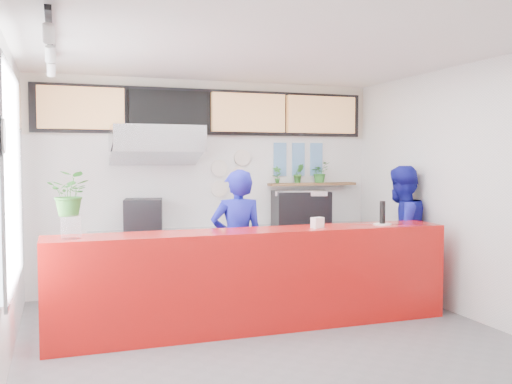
{
  "coord_description": "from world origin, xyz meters",
  "views": [
    {
      "loc": [
        -2.05,
        -5.49,
        1.88
      ],
      "look_at": [
        0.1,
        0.7,
        1.5
      ],
      "focal_mm": 40.0,
      "sensor_mm": 36.0,
      "label": 1
    }
  ],
  "objects": [
    {
      "name": "hood_lip",
      "position": [
        -0.8,
        2.15,
        1.95
      ],
      "size": [
        1.2,
        0.69,
        0.31
      ],
      "primitive_type": "cube",
      "rotation": [
        -0.35,
        0.0,
        0.0
      ],
      "color": "#B2B5BA",
      "rests_on": "ceiling"
    },
    {
      "name": "prep_bench",
      "position": [
        -0.8,
        2.2,
        0.45
      ],
      "size": [
        1.8,
        0.6,
        0.9
      ],
      "primitive_type": "cube",
      "color": "#B2B5BA",
      "rests_on": "ground"
    },
    {
      "name": "menu_board_mid_right",
      "position": [
        0.57,
        2.38,
        2.55
      ],
      "size": [
        1.1,
        0.1,
        0.55
      ],
      "primitive_type": "cube",
      "color": "tan",
      "rests_on": "wall_back"
    },
    {
      "name": "service_counter",
      "position": [
        0.0,
        0.4,
        0.55
      ],
      "size": [
        4.5,
        0.6,
        1.1
      ],
      "primitive_type": "cube",
      "color": "red",
      "rests_on": "ground"
    },
    {
      "name": "ceiling",
      "position": [
        0.0,
        0.0,
        3.0
      ],
      "size": [
        5.0,
        5.0,
        0.0
      ],
      "primitive_type": "plane",
      "rotation": [
        3.14,
        0.0,
        0.0
      ],
      "color": "silver"
    },
    {
      "name": "track_rail",
      "position": [
        -2.1,
        0.0,
        2.94
      ],
      "size": [
        0.05,
        2.4,
        0.04
      ],
      "primitive_type": "cube",
      "color": "black",
      "rests_on": "ceiling"
    },
    {
      "name": "cream_band",
      "position": [
        0.0,
        2.49,
        2.6
      ],
      "size": [
        5.0,
        0.02,
        0.8
      ],
      "primitive_type": "cube",
      "color": "beige",
      "rests_on": "wall_back"
    },
    {
      "name": "glass_vase",
      "position": [
        -1.94,
        0.35,
        1.22
      ],
      "size": [
        0.26,
        0.26,
        0.24
      ],
      "primitive_type": "cylinder",
      "rotation": [
        0.0,
        0.0,
        0.41
      ],
      "color": "white",
      "rests_on": "service_counter"
    },
    {
      "name": "floor",
      "position": [
        0.0,
        0.0,
        0.0
      ],
      "size": [
        5.0,
        5.0,
        0.0
      ],
      "primitive_type": "plane",
      "color": "slate",
      "rests_on": "ground"
    },
    {
      "name": "pepper_mill",
      "position": [
        1.57,
        0.36,
        1.25
      ],
      "size": [
        0.07,
        0.07,
        0.27
      ],
      "primitive_type": "cylinder",
      "rotation": [
        0.0,
        0.0,
        -0.02
      ],
      "color": "black",
      "rests_on": "white_plate"
    },
    {
      "name": "herb_c",
      "position": [
        1.72,
        2.4,
        1.68
      ],
      "size": [
        0.35,
        0.33,
        0.31
      ],
      "primitive_type": "imported",
      "rotation": [
        0.0,
        0.0,
        0.39
      ],
      "color": "#2D6E26",
      "rests_on": "herb_shelf"
    },
    {
      "name": "dec_plate_d",
      "position": [
        0.5,
        2.47,
        1.9
      ],
      "size": [
        0.24,
        0.03,
        0.24
      ],
      "primitive_type": "cylinder",
      "rotation": [
        1.57,
        0.0,
        0.0
      ],
      "color": "silver",
      "rests_on": "wall_back"
    },
    {
      "name": "wall_left",
      "position": [
        -2.5,
        0.0,
        1.5
      ],
      "size": [
        0.0,
        5.0,
        5.0
      ],
      "primitive_type": "plane",
      "rotation": [
        1.57,
        0.0,
        1.57
      ],
      "color": "white",
      "rests_on": "ground"
    },
    {
      "name": "menu_board_far_left",
      "position": [
        -1.75,
        2.38,
        2.55
      ],
      "size": [
        1.1,
        0.1,
        0.55
      ],
      "primitive_type": "cube",
      "color": "tan",
      "rests_on": "wall_back"
    },
    {
      "name": "dec_plate_b",
      "position": [
        0.45,
        2.47,
        1.65
      ],
      "size": [
        0.24,
        0.03,
        0.24
      ],
      "primitive_type": "cylinder",
      "rotation": [
        1.57,
        0.0,
        0.0
      ],
      "color": "silver",
      "rests_on": "wall_back"
    },
    {
      "name": "staff_center",
      "position": [
        -0.04,
        0.96,
        0.88
      ],
      "size": [
        0.68,
        0.49,
        1.76
      ],
      "primitive_type": "imported",
      "rotation": [
        0.0,
        0.0,
        3.04
      ],
      "color": "#161897",
      "rests_on": "ground"
    },
    {
      "name": "white_plate",
      "position": [
        1.57,
        0.36,
        1.11
      ],
      "size": [
        0.22,
        0.22,
        0.02
      ],
      "primitive_type": "cylinder",
      "rotation": [
        0.0,
        0.0,
        0.04
      ],
      "color": "white",
      "rests_on": "service_counter"
    },
    {
      "name": "dec_plate_a",
      "position": [
        0.15,
        2.47,
        1.75
      ],
      "size": [
        0.24,
        0.03,
        0.24
      ],
      "primitive_type": "cylinder",
      "rotation": [
        1.57,
        0.0,
        0.0
      ],
      "color": "silver",
      "rests_on": "wall_back"
    },
    {
      "name": "herb_b",
      "position": [
        1.37,
        2.4,
        1.66
      ],
      "size": [
        0.18,
        0.15,
        0.29
      ],
      "primitive_type": "imported",
      "rotation": [
        0.0,
        0.0,
        -0.15
      ],
      "color": "#2D6E26",
      "rests_on": "herb_shelf"
    },
    {
      "name": "window_pane",
      "position": [
        -2.47,
        0.3,
        1.7
      ],
      "size": [
        0.04,
        2.2,
        1.9
      ],
      "primitive_type": "cube",
      "color": "silver",
      "rests_on": "wall_left"
    },
    {
      "name": "photo_frame_b",
      "position": [
        1.4,
        2.48,
        2.0
      ],
      "size": [
        0.2,
        0.02,
        0.25
      ],
      "primitive_type": "cube",
      "color": "#598CBF",
      "rests_on": "wall_back"
    },
    {
      "name": "window_frame",
      "position": [
        -2.45,
        0.3,
        1.7
      ],
      "size": [
        0.03,
        2.3,
        2.0
      ],
      "primitive_type": "cube",
      "color": "#B2B5BA",
      "rests_on": "wall_left"
    },
    {
      "name": "photo_frame_e",
      "position": [
        1.4,
        2.48,
        1.75
      ],
      "size": [
        0.2,
        0.02,
        0.25
      ],
      "primitive_type": "cube",
      "color": "#598CBF",
      "rests_on": "wall_back"
    },
    {
      "name": "espresso_tray",
      "position": [
        1.32,
        2.2,
        1.38
      ],
      "size": [
        0.88,
        0.75,
        0.07
      ],
      "primitive_type": "cube",
      "rotation": [
        0.0,
        0.0,
        -0.37
      ],
      "color": "silver",
      "rests_on": "espresso_machine"
    },
    {
      "name": "wall_right",
      "position": [
        2.5,
        0.0,
        1.5
      ],
      "size": [
        0.0,
        5.0,
        5.0
      ],
      "primitive_type": "plane",
      "rotation": [
        1.57,
        0.0,
        -1.57
      ],
      "color": "white",
      "rests_on": "ground"
    },
    {
      "name": "menu_board_far_right",
      "position": [
        1.73,
        2.38,
        2.55
      ],
      "size": [
        1.1,
        0.1,
        0.55
      ],
      "primitive_type": "cube",
      "color": "tan",
      "rests_on": "wall_back"
    },
    {
      "name": "photo_frame_d",
      "position": [
        1.1,
        2.48,
        1.75
      ],
      "size": [
        0.2,
        0.02,
        0.25
      ],
      "primitive_type": "cube",
      "color": "#598CBF",
      "rests_on": "wall_back"
    },
    {
      "name": "right_bench",
      "position": [
        1.5,
        2.2,
        0.45
      ],
      "size": [
        1.8,
        0.6,
        0.9
      ],
      "primitive_type": "cube",
      "color": "#B2B5BA",
      "rests_on": "ground"
    },
    {
      "name": "photo_frame_f",
      "position": [
        1.7,
        2.48,
        1.75
      ],
      "size": [
        0.2,
        0.02,
        0.25
      ],
      "primitive_type": "cube",
      "color": "#598CBF",
      "rests_on": "wall_back"
    },
    {
      "name": "photo_frame_c",
      "position": [
        1.7,
        2.48,
        2.0
      ],
      "size": [
        0.2,
        0.02,
        0.25
      ],
      "primitive_type": "cube",
      "color": "#598CBF",
      "rests_on": "wall_back"
    },
    {
      "name": "soffit",
      "position": [
        0.0,
        2.46,
        2.55
      ],
      "size": [
        4.8,
        0.04,
        0.65
      ],
      "primitive_type": "cube",
      "color": "black",
      "rests_on": "wall_back"
    },
    {
      "name": "basil_vase",
      "position": [
        -1.94,
        0.35,
        1.54
      ],
      "size": [
        0.5,
        0.47,
        0.45
      ],
      "primitive_type": "imported",
      "rotation": [
        0.0,
        0.0,
        -0.35
      ],
      "color": "#2D6E26",
      "rests_on": "glass_vase"
    },
    {
      "name": "herb_a",
      "position": [
        1.02,
        2.4,
        1.65
      ],
      "size": [
        0.14,
        0.1,
        0.26
      ],
      "primitive_type": "imported",
      "rotation": [
        0.0,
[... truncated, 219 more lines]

